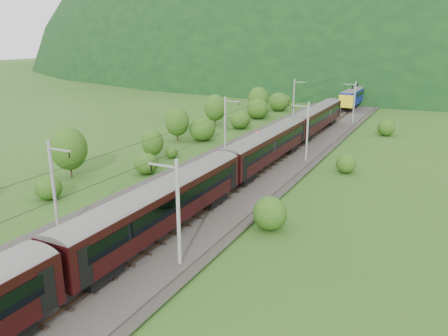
% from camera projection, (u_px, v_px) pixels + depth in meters
% --- Properties ---
extents(ground, '(600.00, 600.00, 0.00)m').
position_uv_depth(ground, '(115.00, 249.00, 35.16)').
color(ground, '#2B4F18').
rests_on(ground, ground).
extents(railbed, '(14.00, 220.00, 0.30)m').
position_uv_depth(railbed, '(181.00, 207.00, 43.67)').
color(railbed, '#38332D').
rests_on(railbed, ground).
extents(track_left, '(2.40, 220.00, 0.27)m').
position_uv_depth(track_left, '(161.00, 201.00, 44.65)').
color(track_left, brown).
rests_on(track_left, railbed).
extents(track_right, '(2.40, 220.00, 0.27)m').
position_uv_depth(track_right, '(202.00, 209.00, 42.56)').
color(track_right, brown).
rests_on(track_right, railbed).
extents(catenary_left, '(2.54, 192.28, 8.00)m').
position_uv_depth(catenary_left, '(225.00, 123.00, 63.89)').
color(catenary_left, gray).
rests_on(catenary_left, railbed).
extents(catenary_right, '(2.54, 192.28, 8.00)m').
position_uv_depth(catenary_right, '(307.00, 130.00, 58.58)').
color(catenary_right, gray).
rests_on(catenary_right, railbed).
extents(overhead_wires, '(4.83, 198.00, 0.03)m').
position_uv_depth(overhead_wires, '(179.00, 139.00, 41.69)').
color(overhead_wires, black).
rests_on(overhead_wires, ground).
extents(mountain_main, '(504.00, 360.00, 244.00)m').
position_uv_depth(mountain_main, '(408.00, 67.00, 257.42)').
color(mountain_main, black).
rests_on(mountain_main, ground).
extents(mountain_ridge, '(336.00, 280.00, 132.00)m').
position_uv_depth(mountain_ridge, '(249.00, 60.00, 343.68)').
color(mountain_ridge, black).
rests_on(mountain_ridge, ground).
extents(train, '(3.14, 149.29, 5.48)m').
position_uv_depth(train, '(225.00, 163.00, 45.96)').
color(train, black).
rests_on(train, ground).
extents(hazard_post_near, '(0.16, 0.16, 1.47)m').
position_uv_depth(hazard_post_near, '(251.00, 156.00, 58.91)').
color(hazard_post_near, red).
rests_on(hazard_post_near, railbed).
extents(hazard_post_far, '(0.18, 0.18, 1.66)m').
position_uv_depth(hazard_post_far, '(238.00, 166.00, 54.23)').
color(hazard_post_far, red).
rests_on(hazard_post_far, railbed).
extents(signal, '(0.25, 0.25, 2.29)m').
position_uv_depth(signal, '(257.00, 137.00, 67.78)').
color(signal, black).
rests_on(signal, railbed).
extents(vegetation_left, '(12.16, 148.94, 6.81)m').
position_uv_depth(vegetation_left, '(152.00, 139.00, 61.76)').
color(vegetation_left, '#244612').
rests_on(vegetation_left, ground).
extents(vegetation_right, '(6.96, 96.11, 2.73)m').
position_uv_depth(vegetation_right, '(332.00, 177.00, 49.58)').
color(vegetation_right, '#244612').
rests_on(vegetation_right, ground).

